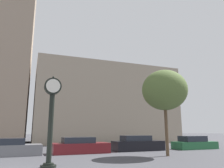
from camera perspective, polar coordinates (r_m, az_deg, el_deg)
The scene contains 7 objects.
building_storefront_row at distance 36.42m, azimuth -2.32°, elevation -5.64°, with size 21.71×12.00×11.70m.
street_clock at distance 12.10m, azimuth -15.56°, elevation -7.06°, with size 0.90×0.80×4.74m.
car_grey at distance 18.34m, azimuth -25.35°, elevation -14.95°, with size 4.58×2.00×1.27m.
car_maroon at distance 18.77m, azimuth -8.30°, elevation -15.81°, with size 4.63×1.96×1.29m.
car_black at distance 21.00m, azimuth 6.73°, elevation -15.33°, with size 4.77×1.78×1.37m.
car_green at distance 24.16m, azimuth 20.66°, elevation -14.33°, with size 4.45×1.86×1.28m.
bare_tree at distance 17.38m, azimuth 13.55°, elevation -1.59°, with size 3.47×3.47×6.46m.
Camera 1 is at (0.97, -10.44, 1.85)m, focal length 35.00 mm.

